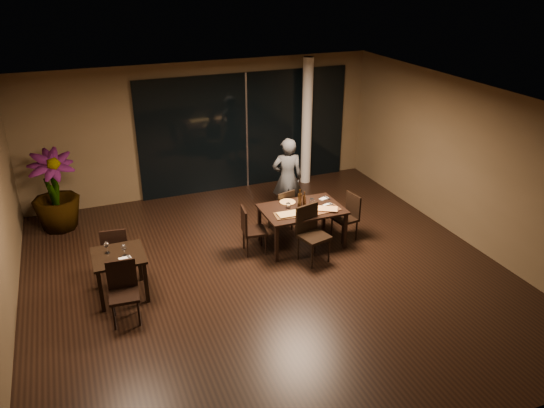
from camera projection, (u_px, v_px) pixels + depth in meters
The scene contains 32 objects.
ground at pixel (268, 275), 9.16m from camera, with size 8.00×8.00×0.00m, color black.
wall_back at pixel (203, 128), 11.96m from camera, with size 8.00×0.10×3.00m, color brown.
wall_front at pixel (418, 352), 5.11m from camera, with size 8.00×0.10×3.00m, color brown.
wall_right at pixel (469, 163), 9.89m from camera, with size 0.10×8.00×3.00m, color brown.
ceiling at pixel (267, 102), 7.90m from camera, with size 8.00×8.00×0.04m, color white.
window_panel at pixel (246, 131), 12.28m from camera, with size 5.00×0.06×2.70m, color black.
column at pixel (307, 122), 12.42m from camera, with size 0.24×0.24×3.00m, color silver.
main_table at pixel (302, 212), 9.89m from camera, with size 1.50×1.00×0.75m.
side_table at pixel (119, 262), 8.35m from camera, with size 0.80×0.80×0.75m.
chair_main_far at pixel (283, 208), 10.48m from camera, with size 0.49×0.49×0.87m.
chair_main_near at pixel (311, 230), 9.42m from camera, with size 0.58×0.58×1.03m.
chair_main_left at pixel (250, 228), 9.67m from camera, with size 0.47×0.47×0.90m.
chair_main_right at pixel (348, 214), 10.20m from camera, with size 0.47×0.47×0.90m.
chair_side_far at pixel (115, 249), 8.95m from camera, with size 0.48×0.48×0.92m.
chair_side_near at pixel (123, 288), 7.85m from camera, with size 0.47×0.47×0.94m.
diner at pixel (287, 178), 10.92m from camera, with size 0.58×0.39×1.72m, color #303235.
potted_plant at pixel (54, 191), 10.43m from camera, with size 0.89×0.89×1.62m, color #214617.
pizza_board_left at pixel (292, 215), 9.59m from camera, with size 0.62×0.31×0.01m, color #452C16.
pizza_board_right at pixel (324, 210), 9.78m from camera, with size 0.58×0.29×0.01m, color #4E2D19.
oblong_pizza_left at pixel (292, 214), 9.59m from camera, with size 0.50×0.23×0.02m, color #6D090A, non-canonical shape.
oblong_pizza_right at pixel (325, 209), 9.77m from camera, with size 0.46×0.21×0.02m, color maroon, non-canonical shape.
round_pizza at pixel (288, 202), 10.09m from camera, with size 0.29×0.29×0.01m, color #BA3A14.
bottle_a at pixel (300, 201), 9.80m from camera, with size 0.06×0.06×0.28m, color black, non-canonical shape.
bottle_b at pixel (304, 199), 9.86m from camera, with size 0.07×0.07×0.30m, color black, non-canonical shape.
bottle_c at pixel (300, 198), 9.85m from camera, with size 0.08×0.08×0.35m, color black, non-canonical shape.
tumbler_left at pixel (288, 206), 9.85m from camera, with size 0.08×0.08×0.10m, color white.
tumbler_right at pixel (312, 201), 10.03m from camera, with size 0.08×0.08×0.10m, color white.
napkin_near at pixel (328, 205), 9.98m from camera, with size 0.18×0.10×0.01m, color white.
napkin_far at pixel (324, 199), 10.24m from camera, with size 0.18×0.10×0.01m, color white.
wine_glass_a at pixel (107, 248), 8.31m from camera, with size 0.08×0.08×0.19m, color white, non-canonical shape.
wine_glass_b at pixel (124, 251), 8.23m from camera, with size 0.08×0.08×0.18m, color white, non-canonical shape.
side_napkin at pixel (125, 258), 8.18m from camera, with size 0.18×0.11×0.01m, color white.
Camera 1 is at (-2.80, -7.30, 4.93)m, focal length 35.00 mm.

